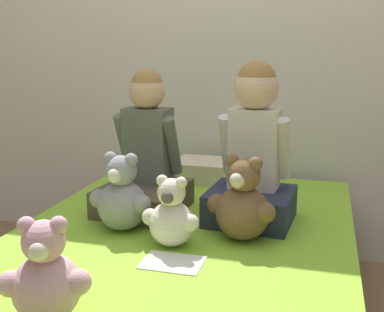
# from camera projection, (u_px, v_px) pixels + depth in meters

# --- Properties ---
(wall_behind_bed) EXTENTS (8.00, 0.06, 2.50)m
(wall_behind_bed) POSITION_uv_depth(u_px,v_px,m) (234.00, 39.00, 2.73)
(wall_behind_bed) COLOR silver
(wall_behind_bed) RESTS_ON ground_plane
(bed) EXTENTS (1.35, 1.99, 0.48)m
(bed) POSITION_uv_depth(u_px,v_px,m) (178.00, 295.00, 1.92)
(bed) COLOR #2D2D33
(bed) RESTS_ON ground_plane
(child_on_left) EXTENTS (0.38, 0.42, 0.63)m
(child_on_left) POSITION_uv_depth(u_px,v_px,m) (146.00, 159.00, 2.15)
(child_on_left) COLOR brown
(child_on_left) RESTS_ON bed
(child_on_right) EXTENTS (0.37, 0.35, 0.67)m
(child_on_right) POSITION_uv_depth(u_px,v_px,m) (253.00, 154.00, 2.01)
(child_on_right) COLOR #282D47
(child_on_right) RESTS_ON bed
(teddy_bear_held_by_left_child) EXTENTS (0.27, 0.20, 0.32)m
(teddy_bear_held_by_left_child) POSITION_uv_depth(u_px,v_px,m) (122.00, 198.00, 1.93)
(teddy_bear_held_by_left_child) COLOR #939399
(teddy_bear_held_by_left_child) RESTS_ON bed
(teddy_bear_held_by_right_child) EXTENTS (0.27, 0.21, 0.33)m
(teddy_bear_held_by_right_child) POSITION_uv_depth(u_px,v_px,m) (243.00, 205.00, 1.83)
(teddy_bear_held_by_right_child) COLOR brown
(teddy_bear_held_by_right_child) RESTS_ON bed
(teddy_bear_between_children) EXTENTS (0.22, 0.17, 0.27)m
(teddy_bear_between_children) POSITION_uv_depth(u_px,v_px,m) (172.00, 217.00, 1.78)
(teddy_bear_between_children) COLOR silver
(teddy_bear_between_children) RESTS_ON bed
(teddy_bear_at_foot_of_bed) EXTENTS (0.24, 0.19, 0.30)m
(teddy_bear_at_foot_of_bed) POSITION_uv_depth(u_px,v_px,m) (46.00, 277.00, 1.29)
(teddy_bear_at_foot_of_bed) COLOR #DBA3B2
(teddy_bear_at_foot_of_bed) RESTS_ON bed
(pillow_at_headboard) EXTENTS (0.51, 0.26, 0.11)m
(pillow_at_headboard) POSITION_uv_depth(u_px,v_px,m) (222.00, 171.00, 2.64)
(pillow_at_headboard) COLOR beige
(pillow_at_headboard) RESTS_ON bed
(sign_card) EXTENTS (0.21, 0.15, 0.00)m
(sign_card) POSITION_uv_depth(u_px,v_px,m) (172.00, 262.00, 1.65)
(sign_card) COLOR white
(sign_card) RESTS_ON bed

